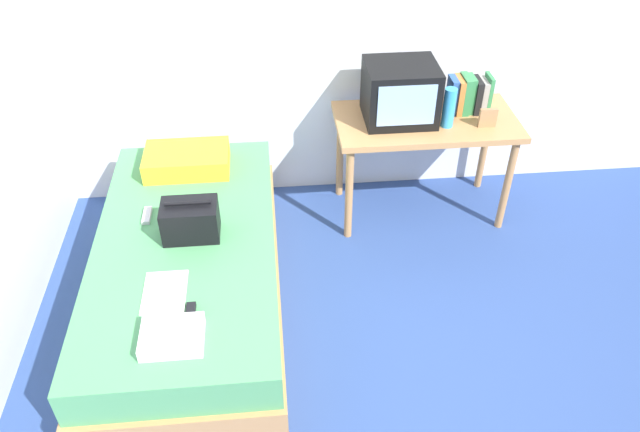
% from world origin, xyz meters
% --- Properties ---
extents(ground_plane, '(8.00, 8.00, 0.00)m').
position_xyz_m(ground_plane, '(0.00, 0.00, 0.00)').
color(ground_plane, '#2D4784').
extents(wall_back, '(5.20, 0.10, 2.60)m').
position_xyz_m(wall_back, '(0.00, 2.00, 1.30)').
color(wall_back, silver).
rests_on(wall_back, ground).
extents(bed, '(1.00, 2.00, 0.51)m').
position_xyz_m(bed, '(-1.03, 0.80, 0.25)').
color(bed, '#B27F4C').
rests_on(bed, ground).
extents(desk, '(1.16, 0.60, 0.73)m').
position_xyz_m(desk, '(0.46, 1.59, 0.63)').
color(desk, '#B27F4C').
rests_on(desk, ground).
extents(tv, '(0.44, 0.39, 0.36)m').
position_xyz_m(tv, '(0.28, 1.62, 0.91)').
color(tv, black).
rests_on(tv, desk).
extents(water_bottle, '(0.08, 0.08, 0.25)m').
position_xyz_m(water_bottle, '(0.57, 1.49, 0.85)').
color(water_bottle, '#3399DB').
rests_on(water_bottle, desk).
extents(book_row, '(0.27, 0.16, 0.24)m').
position_xyz_m(book_row, '(0.74, 1.67, 0.84)').
color(book_row, '#2D5699').
rests_on(book_row, desk).
extents(picture_frame, '(0.11, 0.02, 0.12)m').
position_xyz_m(picture_frame, '(0.81, 1.46, 0.79)').
color(picture_frame, '#9E754C').
rests_on(picture_frame, desk).
extents(pillow, '(0.52, 0.33, 0.13)m').
position_xyz_m(pillow, '(-1.06, 1.49, 0.57)').
color(pillow, yellow).
rests_on(pillow, bed).
extents(handbag, '(0.30, 0.20, 0.23)m').
position_xyz_m(handbag, '(-0.99, 0.84, 0.61)').
color(handbag, black).
rests_on(handbag, bed).
extents(magazine, '(0.21, 0.29, 0.01)m').
position_xyz_m(magazine, '(-1.10, 0.40, 0.51)').
color(magazine, white).
rests_on(magazine, bed).
extents(remote_dark, '(0.04, 0.16, 0.02)m').
position_xyz_m(remote_dark, '(-0.96, 0.23, 0.52)').
color(remote_dark, black).
rests_on(remote_dark, bed).
extents(remote_silver, '(0.04, 0.14, 0.02)m').
position_xyz_m(remote_silver, '(-1.26, 1.02, 0.52)').
color(remote_silver, '#B7B7BC').
rests_on(remote_silver, bed).
extents(folded_towel, '(0.28, 0.22, 0.07)m').
position_xyz_m(folded_towel, '(-1.03, 0.09, 0.54)').
color(folded_towel, white).
rests_on(folded_towel, bed).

